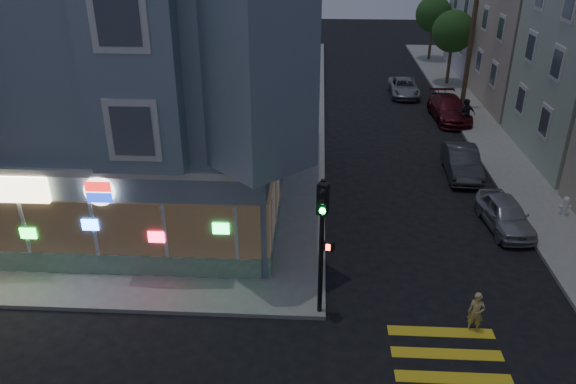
# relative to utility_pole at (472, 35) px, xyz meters

# --- Properties ---
(ground) EXTENTS (120.00, 120.00, 0.00)m
(ground) POSITION_rel_utility_pole_xyz_m (-12.00, -24.00, -4.80)
(ground) COLOR black
(ground) RESTS_ON ground
(sidewalk_nw) EXTENTS (33.00, 42.00, 0.15)m
(sidewalk_nw) POSITION_rel_utility_pole_xyz_m (-25.50, -1.00, -4.72)
(sidewalk_nw) COLOR gray
(sidewalk_nw) RESTS_ON ground
(corner_building) EXTENTS (14.60, 14.60, 11.40)m
(corner_building) POSITION_rel_utility_pole_xyz_m (-18.00, -13.02, 1.02)
(corner_building) COLOR slate
(corner_building) RESTS_ON sidewalk_nw
(row_house_d) EXTENTS (12.00, 8.60, 10.50)m
(row_house_d) POSITION_rel_utility_pole_xyz_m (7.50, 10.00, 0.60)
(row_house_d) COLOR #AEA9BA
(row_house_d) RESTS_ON sidewalk_ne
(utility_pole) EXTENTS (2.20, 0.30, 9.00)m
(utility_pole) POSITION_rel_utility_pole_xyz_m (0.00, 0.00, 0.00)
(utility_pole) COLOR #4C3826
(utility_pole) RESTS_ON sidewalk_ne
(street_tree_near) EXTENTS (3.00, 3.00, 5.30)m
(street_tree_near) POSITION_rel_utility_pole_xyz_m (0.20, 6.00, -0.86)
(street_tree_near) COLOR #4C3826
(street_tree_near) RESTS_ON sidewalk_ne
(street_tree_far) EXTENTS (3.00, 3.00, 5.30)m
(street_tree_far) POSITION_rel_utility_pole_xyz_m (0.20, 14.00, -0.86)
(street_tree_far) COLOR #4C3826
(street_tree_far) RESTS_ON sidewalk_ne
(running_child) EXTENTS (0.57, 0.47, 1.35)m
(running_child) POSITION_rel_utility_pole_xyz_m (-4.49, -22.20, -4.12)
(running_child) COLOR tan
(running_child) RESTS_ON ground
(pedestrian_a) EXTENTS (0.93, 0.81, 1.62)m
(pedestrian_a) POSITION_rel_utility_pole_xyz_m (-0.70, -3.54, -3.84)
(pedestrian_a) COLOR black
(pedestrian_a) RESTS_ON sidewalk_ne
(pedestrian_b) EXTENTS (1.02, 0.75, 1.61)m
(pedestrian_b) POSITION_rel_utility_pole_xyz_m (-0.61, -3.70, -3.84)
(pedestrian_b) COLOR black
(pedestrian_b) RESTS_ON sidewalk_ne
(parked_car_a) EXTENTS (1.81, 3.81, 1.26)m
(parked_car_a) POSITION_rel_utility_pole_xyz_m (-1.77, -15.74, -4.17)
(parked_car_a) COLOR #A2A3A9
(parked_car_a) RESTS_ON ground
(parked_car_b) EXTENTS (1.64, 4.21, 1.37)m
(parked_car_b) POSITION_rel_utility_pole_xyz_m (-2.37, -10.54, -4.11)
(parked_car_b) COLOR #3C3F42
(parked_car_b) RESTS_ON ground
(parked_car_c) EXTENTS (2.21, 4.94, 1.41)m
(parked_car_c) POSITION_rel_utility_pole_xyz_m (-1.30, -2.15, -4.09)
(parked_car_c) COLOR #59141D
(parked_car_c) RESTS_ON ground
(parked_car_d) EXTENTS (1.95, 4.21, 1.17)m
(parked_car_d) POSITION_rel_utility_pole_xyz_m (-3.40, 3.05, -4.21)
(parked_car_d) COLOR #959A9E
(parked_car_d) RESTS_ON ground
(traffic_signal) EXTENTS (0.58, 0.51, 4.58)m
(traffic_signal) POSITION_rel_utility_pole_xyz_m (-9.18, -21.82, -1.55)
(traffic_signal) COLOR black
(traffic_signal) RESTS_ON sidewalk_nw
(fire_hydrant) EXTENTS (0.47, 0.27, 0.81)m
(fire_hydrant) POSITION_rel_utility_pole_xyz_m (1.00, -14.70, -4.22)
(fire_hydrant) COLOR white
(fire_hydrant) RESTS_ON sidewalk_ne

